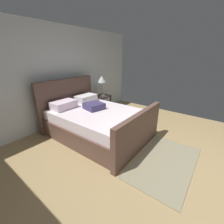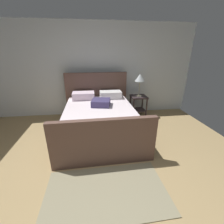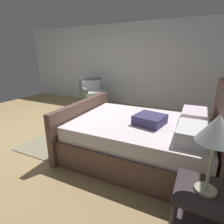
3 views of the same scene
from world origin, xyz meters
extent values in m
cube|color=tan|center=(0.00, 0.00, -0.01)|extent=(5.70, 6.67, 0.02)
cube|color=white|center=(-2.91, 0.00, 1.27)|extent=(0.12, 6.79, 2.53)
cube|color=brown|center=(0.11, 2.06, 0.20)|extent=(1.62, 2.08, 0.40)
cube|color=brown|center=(0.09, 3.13, 0.63)|extent=(1.70, 0.14, 1.25)
cube|color=brown|center=(0.13, 0.99, 0.41)|extent=(1.70, 0.14, 0.82)
cube|color=white|center=(0.11, 2.06, 0.51)|extent=(1.54, 2.02, 0.22)
cube|color=white|center=(-0.26, 2.80, 0.71)|extent=(0.57, 0.37, 0.18)
cube|color=white|center=(0.45, 2.81, 0.71)|extent=(0.57, 0.37, 0.18)
cube|color=#413866|center=(0.16, 2.21, 0.69)|extent=(0.47, 0.47, 0.14)
cube|color=#32272A|center=(1.28, 2.96, 0.58)|extent=(0.44, 0.44, 0.04)
cylinder|color=#32272A|center=(1.09, 2.77, 0.28)|extent=(0.04, 0.04, 0.56)
cylinder|color=#32272A|center=(1.09, 3.15, 0.28)|extent=(0.04, 0.04, 0.56)
cylinder|color=#B7B293|center=(1.28, 2.96, 0.61)|extent=(0.16, 0.16, 0.02)
cylinder|color=#B7B293|center=(1.28, 2.96, 0.82)|extent=(0.02, 0.02, 0.40)
cone|color=silver|center=(1.28, 2.96, 1.12)|extent=(0.27, 0.27, 0.20)
cube|color=slate|center=(-2.04, -0.16, 0.21)|extent=(1.01, 1.01, 0.42)
cube|color=silver|center=(-2.04, -0.16, 0.47)|extent=(0.93, 0.93, 0.10)
cube|color=slate|center=(-2.24, -0.40, 0.66)|extent=(0.63, 0.56, 0.48)
cube|color=silver|center=(-2.18, -0.33, 0.64)|extent=(0.53, 0.47, 0.36)
cube|color=slate|center=(-1.80, -0.36, 0.53)|extent=(0.49, 0.56, 0.22)
cube|color=slate|center=(-2.28, 0.04, 0.53)|extent=(0.49, 0.56, 0.22)
cube|color=gray|center=(0.11, 0.42, 0.01)|extent=(1.64, 0.96, 0.01)
camera|label=1|loc=(-2.20, -0.19, 1.81)|focal=23.96mm
camera|label=2|loc=(0.00, -1.05, 1.75)|focal=23.97mm
camera|label=3|loc=(2.60, 2.82, 1.60)|focal=28.41mm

